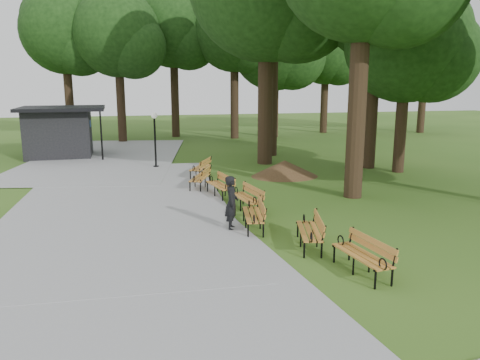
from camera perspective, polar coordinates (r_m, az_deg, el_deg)
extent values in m
plane|color=#305618|center=(15.31, -0.02, -4.79)|extent=(100.00, 100.00, 0.00)
cube|color=#939396|center=(17.84, -14.91, -2.68)|extent=(12.00, 38.00, 0.06)
imported|color=black|center=(14.04, -1.03, -2.81)|extent=(0.55, 0.69, 1.66)
cylinder|color=black|center=(24.65, -10.32, 4.51)|extent=(0.10, 0.10, 2.62)
sphere|color=white|center=(24.51, -10.44, 7.77)|extent=(0.32, 0.32, 0.32)
cone|color=#47301C|center=(22.21, 5.48, 1.43)|extent=(2.68, 2.68, 0.77)
cylinder|color=black|center=(18.23, 14.19, 10.62)|extent=(0.70, 0.70, 8.21)
cylinder|color=black|center=(24.95, 15.89, 9.77)|extent=(0.60, 0.60, 7.33)
sphere|color=black|center=(25.20, 16.48, 19.70)|extent=(5.24, 5.24, 5.24)
cylinder|color=black|center=(25.35, 3.13, 11.67)|extent=(0.80, 0.80, 8.61)
cylinder|color=black|center=(28.39, 3.86, 11.58)|extent=(0.76, 0.76, 8.51)
cylinder|color=black|center=(24.24, 19.15, 7.70)|extent=(0.56, 0.56, 5.80)
sphere|color=black|center=(24.27, 19.72, 15.82)|extent=(5.89, 5.89, 5.89)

